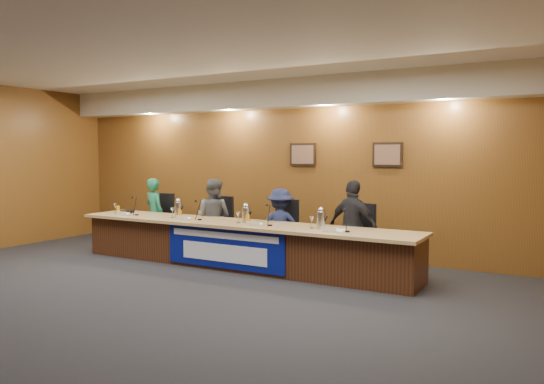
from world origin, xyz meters
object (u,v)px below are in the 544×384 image
(carafe_left, at_px, (178,210))
(speakerphone, at_px, (128,212))
(office_chair_c, at_px, (283,235))
(dais_body, at_px, (238,246))
(panelist_c, at_px, (280,226))
(panelist_b, at_px, (213,218))
(carafe_right, at_px, (321,220))
(panelist_d, at_px, (353,226))
(office_chair_a, at_px, (158,224))
(office_chair_b, at_px, (217,229))
(panelist_a, at_px, (155,214))
(carafe_mid, at_px, (246,215))
(banner, at_px, (224,248))
(office_chair_d, at_px, (355,241))

(carafe_left, distance_m, speakerphone, 1.23)
(office_chair_c, relative_size, speakerphone, 1.50)
(dais_body, xyz_separation_m, panelist_c, (0.48, 0.56, 0.29))
(dais_body, height_order, panelist_b, panelist_b)
(office_chair_c, xyz_separation_m, carafe_right, (1.02, -0.70, 0.40))
(panelist_d, xyz_separation_m, office_chair_a, (-4.11, 0.10, -0.25))
(carafe_left, bearing_deg, dais_body, -1.74)
(panelist_c, bearing_deg, panelist_d, 157.76)
(office_chair_b, xyz_separation_m, speakerphone, (-1.61, -0.60, 0.30))
(panelist_a, bearing_deg, speakerphone, 85.91)
(office_chair_b, distance_m, speakerphone, 1.74)
(dais_body, xyz_separation_m, office_chair_c, (0.48, 0.66, 0.13))
(panelist_c, bearing_deg, office_chair_c, -112.24)
(panelist_b, height_order, carafe_mid, panelist_b)
(banner, relative_size, office_chair_b, 4.58)
(office_chair_b, bearing_deg, panelist_a, -175.12)
(panelist_d, distance_m, office_chair_b, 2.71)
(office_chair_b, relative_size, carafe_mid, 2.03)
(panelist_c, height_order, carafe_left, panelist_c)
(panelist_a, bearing_deg, dais_body, -176.47)
(office_chair_c, distance_m, carafe_mid, 0.81)
(panelist_a, relative_size, carafe_right, 5.45)
(office_chair_c, relative_size, carafe_mid, 2.03)
(speakerphone, bearing_deg, banner, -10.53)
(office_chair_c, height_order, carafe_right, carafe_right)
(banner, xyz_separation_m, panelist_b, (-0.91, 0.97, 0.33))
(office_chair_b, height_order, speakerphone, speakerphone)
(dais_body, distance_m, banner, 0.42)
(banner, xyz_separation_m, carafe_mid, (0.13, 0.45, 0.49))
(panelist_b, relative_size, office_chair_d, 2.94)
(carafe_right, relative_size, speakerphone, 0.80)
(dais_body, distance_m, carafe_mid, 0.54)
(banner, xyz_separation_m, panelist_a, (-2.32, 0.97, 0.31))
(panelist_a, bearing_deg, office_chair_d, -161.60)
(carafe_mid, xyz_separation_m, carafe_right, (1.37, -0.08, 0.01))
(office_chair_a, bearing_deg, panelist_a, -88.60)
(banner, bearing_deg, office_chair_d, 30.93)
(panelist_d, xyz_separation_m, office_chair_c, (-1.31, 0.10, -0.25))
(panelist_a, relative_size, office_chair_d, 2.90)
(panelist_c, bearing_deg, carafe_right, 127.45)
(carafe_left, bearing_deg, carafe_mid, -0.20)
(banner, bearing_deg, panelist_b, 133.06)
(banner, relative_size, panelist_a, 1.58)
(dais_body, distance_m, carafe_left, 1.40)
(banner, height_order, panelist_d, panelist_d)
(panelist_b, bearing_deg, carafe_mid, 149.36)
(panelist_b, xyz_separation_m, carafe_left, (-0.38, -0.52, 0.17))
(panelist_a, height_order, office_chair_a, panelist_a)
(panelist_d, xyz_separation_m, carafe_mid, (-1.66, -0.52, 0.14))
(panelist_b, xyz_separation_m, carafe_right, (2.42, -0.60, 0.17))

